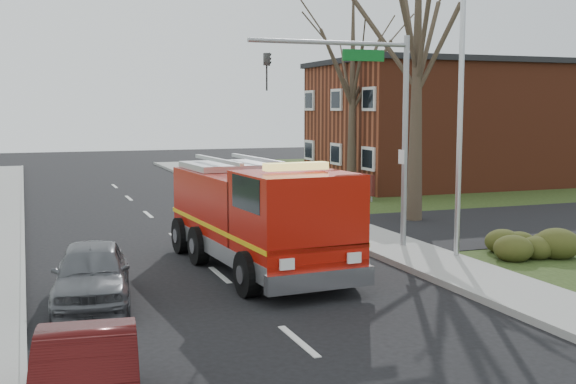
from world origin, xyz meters
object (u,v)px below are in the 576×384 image
object	(u,v)px
traffic_signal_mast	(369,103)
parked_car_gray	(87,383)
fire_engine	(259,219)
parked_car_maroon	(92,273)

from	to	relation	value
traffic_signal_mast	parked_car_gray	xyz separation A→B (m)	(-9.41, -10.10, -4.03)
fire_engine	parked_car_maroon	world-z (taller)	fire_engine
parked_car_gray	parked_car_maroon	bearing A→B (deg)	90.49
traffic_signal_mast	parked_car_gray	world-z (taller)	traffic_signal_mast
traffic_signal_mast	parked_car_maroon	size ratio (longest dim) A/B	1.59
fire_engine	parked_car_maroon	distance (m)	5.20
traffic_signal_mast	parked_car_gray	size ratio (longest dim) A/B	1.65
traffic_signal_mast	fire_engine	xyz separation A→B (m)	(-4.01, -1.24, -3.25)
traffic_signal_mast	fire_engine	bearing A→B (deg)	-162.76
traffic_signal_mast	parked_car_maroon	distance (m)	10.15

